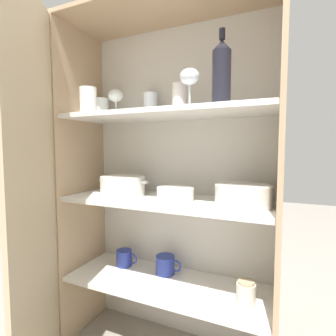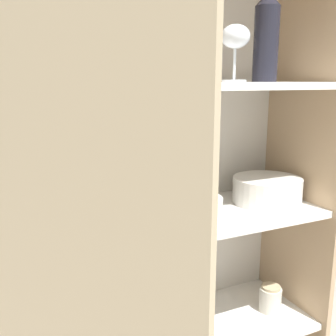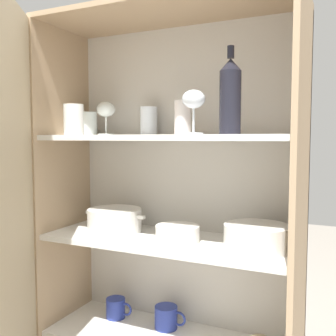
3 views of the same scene
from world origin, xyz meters
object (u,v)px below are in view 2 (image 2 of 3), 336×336
casserole_dish (93,212)px  coffee_mug_primary (83,333)px  storage_jar (270,298)px  mixing_bowl_large (195,206)px  wine_bottle (266,36)px  plate_stack_white (267,190)px

casserole_dish → coffee_mug_primary: 0.38m
casserole_dish → storage_jar: size_ratio=2.91×
mixing_bowl_large → wine_bottle: bearing=-9.4°
wine_bottle → coffee_mug_primary: wine_bottle is taller
wine_bottle → casserole_dish: size_ratio=1.04×
wine_bottle → storage_jar: size_ratio=3.04×
wine_bottle → plate_stack_white: wine_bottle is taller
plate_stack_white → coffee_mug_primary: (-0.59, 0.07, -0.37)m
mixing_bowl_large → casserole_dish: casserole_dish is taller
plate_stack_white → mixing_bowl_large: plate_stack_white is taller
mixing_bowl_large → plate_stack_white: bearing=5.0°
wine_bottle → storage_jar: 0.83m
plate_stack_white → storage_jar: size_ratio=2.39×
wine_bottle → mixing_bowl_large: 0.50m
mixing_bowl_large → coffee_mug_primary: mixing_bowl_large is taller
casserole_dish → storage_jar: (0.58, -0.04, -0.38)m
plate_stack_white → casserole_dish: bearing=178.6°
storage_jar → wine_bottle: bearing=-161.3°
plate_stack_white → wine_bottle: bearing=-144.4°
casserole_dish → storage_jar: 0.69m
plate_stack_white → mixing_bowl_large: 0.27m
storage_jar → coffee_mug_primary: bearing=171.8°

